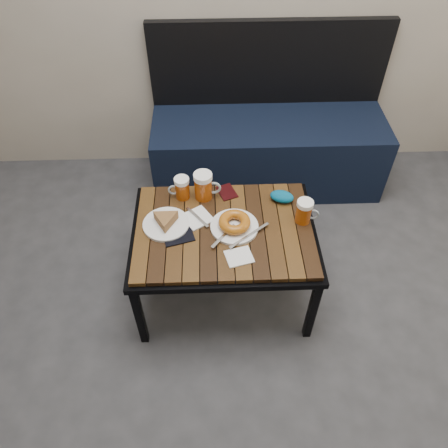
{
  "coord_description": "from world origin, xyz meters",
  "views": [
    {
      "loc": [
        -0.14,
        -0.45,
        1.92
      ],
      "look_at": [
        -0.09,
        0.88,
        0.5
      ],
      "focal_mm": 35.0,
      "sensor_mm": 36.0,
      "label": 1
    }
  ],
  "objects_px": {
    "cafe_table": "(224,235)",
    "beer_mug_right": "(304,211)",
    "plate_pie": "(166,222)",
    "passport_navy": "(178,236)",
    "knit_pouch": "(282,197)",
    "beer_mug_left": "(182,188)",
    "plate_bagel": "(234,224)",
    "beer_mug_centre": "(204,186)",
    "passport_burgundy": "(227,192)",
    "bench": "(267,144)"
  },
  "relations": [
    {
      "from": "plate_pie",
      "to": "passport_burgundy",
      "type": "xyz_separation_m",
      "value": [
        0.28,
        0.21,
        -0.02
      ]
    },
    {
      "from": "cafe_table",
      "to": "beer_mug_right",
      "type": "distance_m",
      "value": 0.38
    },
    {
      "from": "cafe_table",
      "to": "beer_mug_centre",
      "type": "height_order",
      "value": "beer_mug_centre"
    },
    {
      "from": "bench",
      "to": "passport_burgundy",
      "type": "bearing_deg",
      "value": -113.42
    },
    {
      "from": "beer_mug_right",
      "to": "plate_pie",
      "type": "height_order",
      "value": "beer_mug_right"
    },
    {
      "from": "beer_mug_centre",
      "to": "plate_pie",
      "type": "relative_size",
      "value": 0.67
    },
    {
      "from": "passport_navy",
      "to": "passport_burgundy",
      "type": "distance_m",
      "value": 0.36
    },
    {
      "from": "beer_mug_left",
      "to": "plate_bagel",
      "type": "distance_m",
      "value": 0.32
    },
    {
      "from": "beer_mug_left",
      "to": "beer_mug_right",
      "type": "xyz_separation_m",
      "value": [
        0.56,
        -0.18,
        0.0
      ]
    },
    {
      "from": "passport_burgundy",
      "to": "knit_pouch",
      "type": "relative_size",
      "value": 0.95
    },
    {
      "from": "plate_pie",
      "to": "plate_bagel",
      "type": "bearing_deg",
      "value": -5.18
    },
    {
      "from": "passport_navy",
      "to": "knit_pouch",
      "type": "distance_m",
      "value": 0.53
    },
    {
      "from": "cafe_table",
      "to": "beer_mug_right",
      "type": "xyz_separation_m",
      "value": [
        0.36,
        0.03,
        0.1
      ]
    },
    {
      "from": "plate_pie",
      "to": "plate_bagel",
      "type": "distance_m",
      "value": 0.31
    },
    {
      "from": "plate_bagel",
      "to": "plate_pie",
      "type": "bearing_deg",
      "value": 174.82
    },
    {
      "from": "plate_bagel",
      "to": "knit_pouch",
      "type": "bearing_deg",
      "value": 36.09
    },
    {
      "from": "beer_mug_right",
      "to": "plate_pie",
      "type": "bearing_deg",
      "value": -166.43
    },
    {
      "from": "plate_pie",
      "to": "knit_pouch",
      "type": "distance_m",
      "value": 0.56
    },
    {
      "from": "cafe_table",
      "to": "beer_mug_right",
      "type": "height_order",
      "value": "beer_mug_right"
    },
    {
      "from": "beer_mug_right",
      "to": "plate_pie",
      "type": "distance_m",
      "value": 0.62
    },
    {
      "from": "bench",
      "to": "beer_mug_right",
      "type": "bearing_deg",
      "value": -86.1
    },
    {
      "from": "plate_pie",
      "to": "passport_navy",
      "type": "bearing_deg",
      "value": -50.73
    },
    {
      "from": "passport_burgundy",
      "to": "plate_pie",
      "type": "bearing_deg",
      "value": -164.56
    },
    {
      "from": "bench",
      "to": "plate_bagel",
      "type": "height_order",
      "value": "bench"
    },
    {
      "from": "beer_mug_right",
      "to": "passport_navy",
      "type": "height_order",
      "value": "beer_mug_right"
    },
    {
      "from": "bench",
      "to": "passport_burgundy",
      "type": "height_order",
      "value": "bench"
    },
    {
      "from": "plate_pie",
      "to": "passport_navy",
      "type": "distance_m",
      "value": 0.09
    },
    {
      "from": "plate_pie",
      "to": "cafe_table",
      "type": "bearing_deg",
      "value": -6.16
    },
    {
      "from": "beer_mug_right",
      "to": "passport_navy",
      "type": "xyz_separation_m",
      "value": [
        -0.57,
        -0.08,
        -0.06
      ]
    },
    {
      "from": "passport_burgundy",
      "to": "knit_pouch",
      "type": "height_order",
      "value": "knit_pouch"
    },
    {
      "from": "bench",
      "to": "beer_mug_left",
      "type": "distance_m",
      "value": 0.88
    },
    {
      "from": "knit_pouch",
      "to": "passport_burgundy",
      "type": "bearing_deg",
      "value": 165.79
    },
    {
      "from": "beer_mug_centre",
      "to": "plate_pie",
      "type": "xyz_separation_m",
      "value": [
        -0.17,
        -0.18,
        -0.05
      ]
    },
    {
      "from": "beer_mug_centre",
      "to": "knit_pouch",
      "type": "xyz_separation_m",
      "value": [
        0.37,
        -0.04,
        -0.05
      ]
    },
    {
      "from": "beer_mug_left",
      "to": "cafe_table",
      "type": "bearing_deg",
      "value": 130.29
    },
    {
      "from": "plate_bagel",
      "to": "passport_burgundy",
      "type": "xyz_separation_m",
      "value": [
        -0.02,
        0.24,
        -0.02
      ]
    },
    {
      "from": "plate_bagel",
      "to": "beer_mug_right",
      "type": "bearing_deg",
      "value": 6.25
    },
    {
      "from": "beer_mug_centre",
      "to": "knit_pouch",
      "type": "bearing_deg",
      "value": -3.96
    },
    {
      "from": "beer_mug_left",
      "to": "plate_bagel",
      "type": "bearing_deg",
      "value": 136.54
    },
    {
      "from": "beer_mug_left",
      "to": "plate_bagel",
      "type": "relative_size",
      "value": 0.43
    },
    {
      "from": "beer_mug_left",
      "to": "beer_mug_right",
      "type": "relative_size",
      "value": 0.97
    },
    {
      "from": "cafe_table",
      "to": "passport_burgundy",
      "type": "xyz_separation_m",
      "value": [
        0.02,
        0.24,
        0.05
      ]
    },
    {
      "from": "beer_mug_centre",
      "to": "beer_mug_left",
      "type": "bearing_deg",
      "value": -180.0
    },
    {
      "from": "bench",
      "to": "passport_burgundy",
      "type": "xyz_separation_m",
      "value": [
        -0.28,
        -0.65,
        0.2
      ]
    },
    {
      "from": "beer_mug_centre",
      "to": "plate_bagel",
      "type": "distance_m",
      "value": 0.25
    },
    {
      "from": "beer_mug_centre",
      "to": "beer_mug_right",
      "type": "xyz_separation_m",
      "value": [
        0.45,
        -0.18,
        -0.01
      ]
    },
    {
      "from": "knit_pouch",
      "to": "bench",
      "type": "bearing_deg",
      "value": 88.21
    },
    {
      "from": "cafe_table",
      "to": "bench",
      "type": "bearing_deg",
      "value": 71.09
    },
    {
      "from": "plate_pie",
      "to": "passport_navy",
      "type": "height_order",
      "value": "plate_pie"
    },
    {
      "from": "passport_navy",
      "to": "knit_pouch",
      "type": "bearing_deg",
      "value": 98.0
    }
  ]
}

